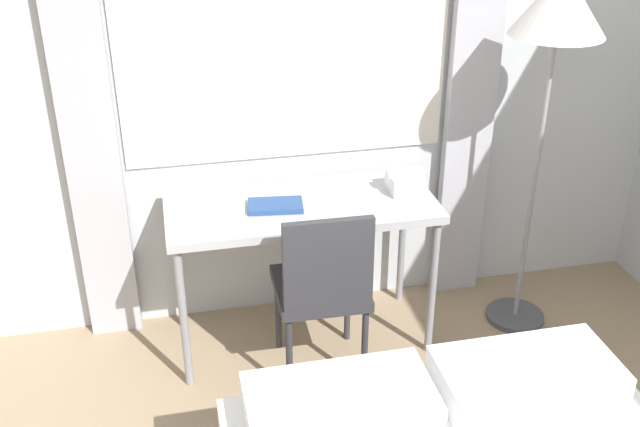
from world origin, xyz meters
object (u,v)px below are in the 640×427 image
object	(u,v)px
desk_chair	(323,284)
telephone	(405,181)
desk	(301,216)
standing_lamp	(557,24)
book	(275,205)

from	to	relation	value
desk_chair	telephone	size ratio (longest dim) A/B	5.06
desk	standing_lamp	bearing A→B (deg)	-4.00
standing_lamp	book	xyz separation A→B (m)	(-1.22, 0.05, -0.75)
standing_lamp	book	size ratio (longest dim) A/B	6.76
desk_chair	standing_lamp	size ratio (longest dim) A/B	0.49
desk_chair	standing_lamp	bearing A→B (deg)	12.41
telephone	book	xyz separation A→B (m)	(-0.62, -0.05, -0.03)
book	desk	bearing A→B (deg)	11.20
desk	desk_chair	bearing A→B (deg)	-82.78
telephone	standing_lamp	bearing A→B (deg)	-9.50
standing_lamp	desk	bearing A→B (deg)	176.00
standing_lamp	telephone	xyz separation A→B (m)	(-0.61, 0.10, -0.72)
desk	book	xyz separation A→B (m)	(-0.12, -0.02, 0.08)
standing_lamp	telephone	distance (m)	0.95
standing_lamp	telephone	bearing A→B (deg)	170.50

